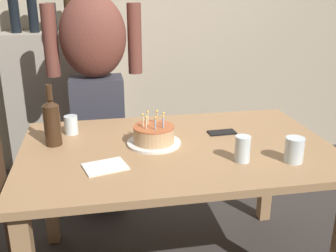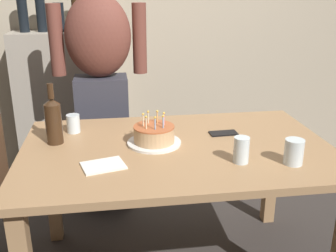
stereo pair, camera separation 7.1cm
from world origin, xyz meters
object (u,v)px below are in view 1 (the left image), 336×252
at_px(water_glass_far, 294,150).
at_px(napkin_stack, 105,167).
at_px(water_glass_side, 243,149).
at_px(water_glass_near, 71,125).
at_px(wine_bottle, 52,121).
at_px(cell_phone, 222,132).
at_px(birthday_cake, 154,136).
at_px(person_man_bearded, 96,85).

relative_size(water_glass_far, napkin_stack, 0.63).
bearing_deg(water_glass_side, water_glass_near, 146.92).
relative_size(wine_bottle, cell_phone, 2.09).
bearing_deg(water_glass_far, napkin_stack, 173.64).
bearing_deg(birthday_cake, water_glass_side, -37.27).
relative_size(cell_phone, napkin_stack, 0.81).
distance_m(water_glass_far, cell_phone, 0.45).
height_order(cell_phone, napkin_stack, same).
height_order(water_glass_near, napkin_stack, water_glass_near).
bearing_deg(water_glass_near, cell_phone, -10.20).
xyz_separation_m(napkin_stack, person_man_bearded, (-0.02, 0.97, 0.13)).
bearing_deg(birthday_cake, wine_bottle, 170.24).
xyz_separation_m(water_glass_side, person_man_bearded, (-0.62, 1.01, 0.07)).
height_order(water_glass_far, person_man_bearded, person_man_bearded).
distance_m(water_glass_near, water_glass_far, 1.12).
bearing_deg(water_glass_near, water_glass_side, -33.08).
height_order(birthday_cake, wine_bottle, wine_bottle).
xyz_separation_m(water_glass_near, cell_phone, (0.78, -0.14, -0.04)).
distance_m(wine_bottle, napkin_stack, 0.41).
xyz_separation_m(birthday_cake, water_glass_far, (0.58, -0.32, 0.01)).
bearing_deg(water_glass_near, birthday_cake, -29.04).
xyz_separation_m(birthday_cake, person_man_bearded, (-0.26, 0.75, 0.09)).
distance_m(water_glass_far, person_man_bearded, 1.35).
bearing_deg(napkin_stack, water_glass_side, -4.22).
height_order(water_glass_near, water_glass_far, water_glass_far).
distance_m(birthday_cake, cell_phone, 0.39).
xyz_separation_m(cell_phone, person_man_bearded, (-0.64, 0.66, 0.13)).
bearing_deg(napkin_stack, water_glass_near, 109.32).
xyz_separation_m(water_glass_near, person_man_bearded, (0.14, 0.52, 0.09)).
relative_size(water_glass_far, water_glass_side, 0.96).
relative_size(water_glass_side, person_man_bearded, 0.07).
height_order(water_glass_far, water_glass_side, water_glass_side).
bearing_deg(water_glass_far, cell_phone, 116.46).
height_order(water_glass_side, person_man_bearded, person_man_bearded).
relative_size(wine_bottle, person_man_bearded, 0.18).
height_order(birthday_cake, person_man_bearded, person_man_bearded).
xyz_separation_m(water_glass_side, napkin_stack, (-0.60, 0.04, -0.05)).
bearing_deg(wine_bottle, birthday_cake, -9.76).
relative_size(birthday_cake, napkin_stack, 1.48).
bearing_deg(napkin_stack, wine_bottle, 127.47).
height_order(birthday_cake, water_glass_far, birthday_cake).
relative_size(water_glass_far, cell_phone, 0.78).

